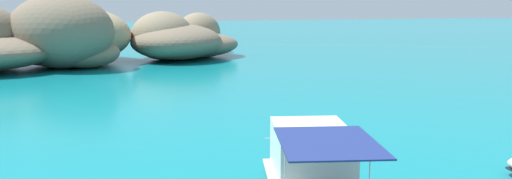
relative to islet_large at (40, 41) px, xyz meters
The scene contains 2 objects.
islet_large is the anchor object (origin of this frame).
islet_small 16.48m from the islet_large, 11.69° to the left, with size 17.00×20.22×5.83m.
Camera 1 is at (-8.78, -0.07, 6.58)m, focal length 35.08 mm.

